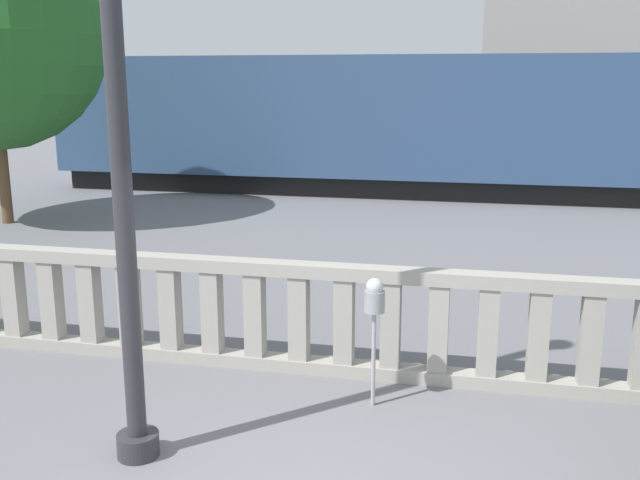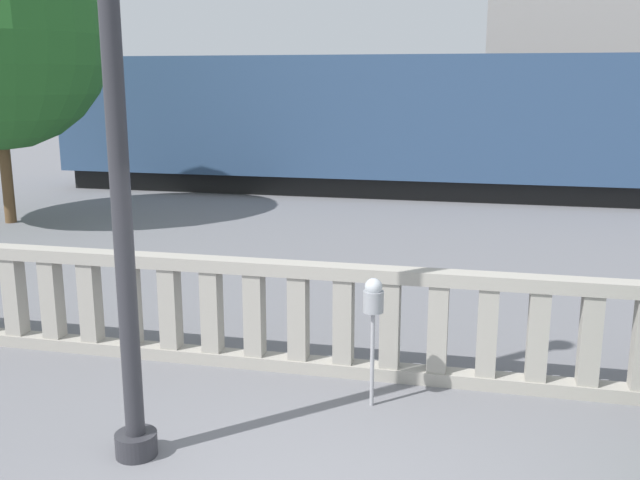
% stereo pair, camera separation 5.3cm
% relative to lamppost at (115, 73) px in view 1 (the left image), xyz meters
% --- Properties ---
extents(balustrade, '(12.11, 0.24, 1.21)m').
position_rel_lamppost_xyz_m(balustrade, '(1.63, 2.05, -2.55)').
color(balustrade, '#9E998E').
rests_on(balustrade, ground).
extents(lamppost, '(0.35, 0.35, 6.32)m').
position_rel_lamppost_xyz_m(lamppost, '(0.00, 0.00, 0.00)').
color(lamppost, '#2D2D33').
rests_on(lamppost, ground).
extents(parking_meter, '(0.20, 0.20, 1.29)m').
position_rel_lamppost_xyz_m(parking_meter, '(1.79, 1.37, -2.11)').
color(parking_meter, '#99999E').
rests_on(parking_meter, ground).
extents(train_near, '(22.94, 3.01, 4.29)m').
position_rel_lamppost_xyz_m(train_near, '(2.71, 14.58, -1.21)').
color(train_near, black).
rests_on(train_near, ground).
extents(train_far, '(21.47, 2.95, 4.04)m').
position_rel_lamppost_xyz_m(train_far, '(3.42, 30.43, -1.33)').
color(train_far, black).
rests_on(train_far, ground).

